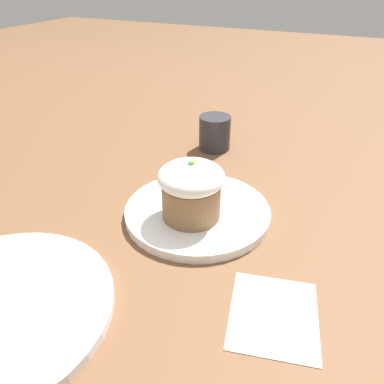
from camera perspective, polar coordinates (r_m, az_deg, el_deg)
ground_plane at (r=0.63m, az=0.82°, el=-3.58°), size 4.00×4.00×0.00m
dessert_plate at (r=0.63m, az=0.83°, el=-3.00°), size 0.24×0.24×0.02m
carrot_cake at (r=0.58m, az=0.00°, el=0.45°), size 0.10×0.10×0.10m
spoon at (r=0.63m, az=2.35°, el=-1.64°), size 0.11×0.04×0.01m
coffee_cup at (r=0.85m, az=3.52°, el=9.05°), size 0.10×0.07×0.08m
paper_napkin at (r=0.49m, az=12.33°, el=-17.73°), size 0.14×0.13×0.00m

